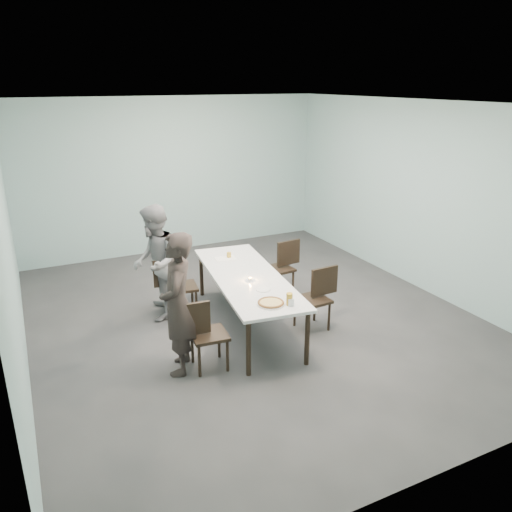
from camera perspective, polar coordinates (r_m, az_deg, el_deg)
name	(u,v)px	position (r m, az deg, el deg)	size (l,w,h in m)	color
ground	(251,317)	(7.35, -0.54, -7.00)	(7.00, 7.00, 0.00)	#333335
room_shell	(251,180)	(6.69, -0.60, 8.71)	(6.02, 7.02, 3.01)	#92B7B8
table	(247,279)	(6.84, -1.06, -2.69)	(1.22, 2.69, 0.75)	white
chair_near_left	(202,331)	(5.95, -6.17, -8.47)	(0.63, 0.46, 0.87)	black
chair_far_left	(176,283)	(7.32, -9.10, -3.06)	(0.64, 0.48, 0.87)	black
chair_near_right	(317,294)	(6.92, 7.03, -4.32)	(0.62, 0.44, 0.87)	black
chair_far_right	(283,264)	(7.97, 3.07, -0.90)	(0.63, 0.46, 0.87)	black
diner_near	(178,304)	(5.80, -8.92, -5.46)	(0.62, 0.41, 1.71)	black
diner_far	(155,263)	(7.20, -11.44, -0.76)	(0.81, 0.63, 1.66)	gray
pizza	(271,303)	(5.97, 1.71, -5.37)	(0.34, 0.34, 0.04)	white
side_plate	(263,290)	(6.36, 0.82, -3.85)	(0.18, 0.18, 0.01)	white
beer_glass	(289,299)	(5.94, 3.84, -4.94)	(0.08, 0.08, 0.15)	gold
water_tumbler	(291,302)	(5.94, 4.00, -5.25)	(0.08, 0.08, 0.09)	silver
tealight	(250,279)	(6.64, -0.69, -2.69)	(0.06, 0.06, 0.05)	silver
amber_tumbler	(229,255)	(7.51, -3.11, 0.12)	(0.07, 0.07, 0.08)	gold
menu	(225,258)	(7.47, -3.52, -0.29)	(0.30, 0.22, 0.01)	silver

